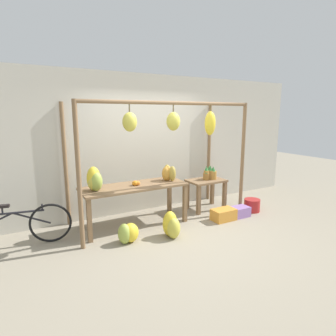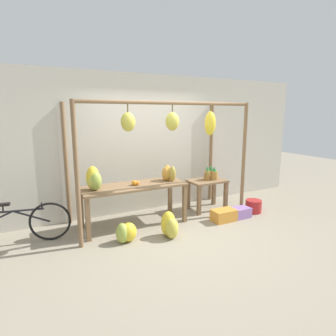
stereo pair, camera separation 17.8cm
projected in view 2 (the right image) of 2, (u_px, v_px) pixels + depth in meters
name	position (u px, v px, depth m)	size (l,w,h in m)	color
ground_plane	(182.00, 235.00, 4.75)	(20.00, 20.00, 0.00)	gray
shop_wall_back	(146.00, 144.00, 5.82)	(8.00, 0.08, 2.80)	beige
stall_awning	(167.00, 139.00, 4.96)	(3.27, 1.23, 2.22)	brown
display_table_main	(134.00, 190.00, 5.07)	(1.89, 0.69, 0.76)	brown
display_table_side	(207.00, 187.00, 5.93)	(0.77, 0.52, 0.65)	brown
banana_pile_on_table	(94.00, 180.00, 4.68)	(0.35, 0.35, 0.41)	gold
orange_pile	(135.00, 183.00, 5.03)	(0.14, 0.13, 0.09)	orange
pineapple_cluster	(210.00, 174.00, 5.91)	(0.30, 0.23, 0.30)	olive
banana_pile_ground_left	(126.00, 233.00, 4.46)	(0.39, 0.31, 0.33)	yellow
banana_pile_ground_right	(170.00, 226.00, 4.65)	(0.35, 0.42, 0.43)	yellow
fruit_crate_white	(224.00, 215.00, 5.36)	(0.45, 0.29, 0.22)	orange
blue_bucket	(253.00, 206.00, 5.83)	(0.33, 0.33, 0.26)	#AD2323
parked_bicycle	(14.00, 224.00, 4.35)	(1.65, 0.36, 0.68)	black
papaya_pile	(168.00, 173.00, 5.36)	(0.26, 0.31, 0.30)	#B2993D
fruit_crate_purple	(240.00, 213.00, 5.53)	(0.41, 0.26, 0.20)	#9970B7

